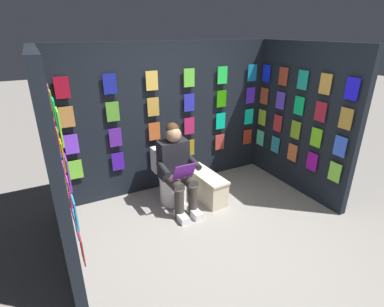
% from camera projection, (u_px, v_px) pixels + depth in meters
% --- Properties ---
extents(ground_plane, '(30.00, 30.00, 0.00)m').
position_uv_depth(ground_plane, '(241.00, 254.00, 3.26)').
color(ground_plane, gray).
extents(display_wall_back, '(3.34, 0.14, 2.16)m').
position_uv_depth(display_wall_back, '(170.00, 118.00, 4.40)').
color(display_wall_back, black).
rests_on(display_wall_back, ground).
extents(display_wall_left, '(0.14, 1.86, 2.16)m').
position_uv_depth(display_wall_left, '(301.00, 120.00, 4.31)').
color(display_wall_left, black).
rests_on(display_wall_left, ground).
extents(display_wall_right, '(0.14, 1.86, 2.16)m').
position_uv_depth(display_wall_right, '(54.00, 164.00, 2.89)').
color(display_wall_right, black).
rests_on(display_wall_right, ground).
extents(toilet, '(0.41, 0.56, 0.77)m').
position_uv_depth(toilet, '(171.00, 179.00, 4.22)').
color(toilet, white).
rests_on(toilet, ground).
extents(person_reading, '(0.53, 0.68, 1.19)m').
position_uv_depth(person_reading, '(177.00, 168.00, 3.93)').
color(person_reading, black).
rests_on(person_reading, ground).
extents(comic_longbox_near, '(0.33, 0.81, 0.39)m').
position_uv_depth(comic_longbox_near, '(206.00, 185.00, 4.31)').
color(comic_longbox_near, beige).
rests_on(comic_longbox_near, ground).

